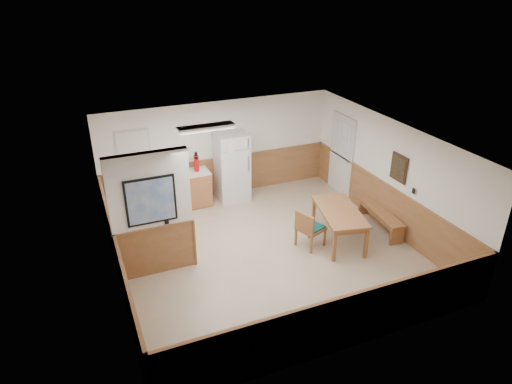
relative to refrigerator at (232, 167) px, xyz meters
name	(u,v)px	position (x,y,z in m)	size (l,w,h in m)	color
ground	(266,251)	(-0.21, -2.63, -0.88)	(6.00, 6.00, 0.00)	tan
ceiling	(267,139)	(-0.21, -2.63, 1.62)	(6.00, 6.00, 0.02)	silver
back_wall	(219,150)	(-0.21, 0.37, 0.37)	(6.00, 0.02, 2.50)	white
right_wall	(390,175)	(2.79, -2.63, 0.37)	(0.02, 6.00, 2.50)	white
left_wall	(112,228)	(-3.21, -2.63, 0.37)	(0.02, 6.00, 2.50)	white
wainscot_back	(220,177)	(-0.21, 0.35, -0.38)	(6.00, 0.04, 1.00)	#9F613F
wainscot_right	(385,205)	(2.77, -2.63, -0.38)	(0.04, 6.00, 1.00)	#9F613F
wainscot_left	(118,263)	(-3.19, -2.63, -0.38)	(0.04, 6.00, 1.00)	#9F613F
partition_wall	(152,216)	(-2.46, -2.43, 0.35)	(1.50, 0.20, 2.50)	white
kitchen_counter	(177,190)	(-1.42, 0.05, -0.42)	(2.20, 0.61, 1.00)	#B2683F
exterior_door	(341,155)	(2.75, -0.73, 0.17)	(0.07, 1.02, 2.15)	silver
kitchen_window	(134,150)	(-2.31, 0.35, 0.67)	(0.80, 0.04, 1.00)	silver
wall_painting	(399,168)	(2.75, -2.93, 0.67)	(0.04, 0.50, 0.60)	#332014
fluorescent_fixture	(206,127)	(-1.01, -1.33, 1.56)	(1.20, 0.30, 0.09)	silver
refrigerator	(232,167)	(0.00, 0.00, 0.00)	(0.78, 0.72, 1.76)	silver
dining_table	(339,214)	(1.42, -2.83, -0.23)	(1.13, 1.73, 0.75)	#A4683C
dining_bench	(380,215)	(2.59, -2.75, -0.54)	(0.51, 1.56, 0.45)	#A4683C
dining_chair	(308,227)	(0.67, -2.81, -0.39)	(0.81, 0.68, 0.85)	#A4683C
fire_extinguisher	(196,163)	(-0.90, 0.04, 0.24)	(0.14, 0.14, 0.50)	red
soap_bottle	(133,176)	(-2.45, 0.06, 0.14)	(0.08, 0.08, 0.25)	#188423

